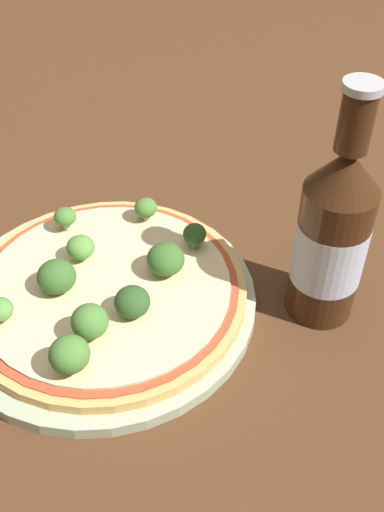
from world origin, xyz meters
TOP-DOWN VIEW (x-y plane):
  - ground_plane at (0.00, 0.00)m, footprint 3.00×3.00m
  - plate at (-0.02, -0.01)m, footprint 0.28×0.28m
  - pizza at (-0.02, -0.01)m, footprint 0.26×0.26m
  - broccoli_floret_0 at (0.03, -0.02)m, footprint 0.03×0.03m
  - broccoli_floret_1 at (0.02, -0.06)m, footprint 0.03×0.03m
  - broccoli_floret_2 at (-0.05, -0.04)m, footprint 0.03×0.03m
  - broccoli_floret_3 at (0.02, 0.08)m, footprint 0.02×0.02m
  - broccoli_floret_4 at (-0.10, 0.02)m, footprint 0.02×0.02m
  - broccoli_floret_6 at (-0.05, 0.08)m, footprint 0.02×0.02m
  - broccoli_floret_7 at (0.02, 0.03)m, footprint 0.03×0.03m
  - broccoli_floret_8 at (-0.06, 0.00)m, footprint 0.03×0.03m
  - broccoli_floret_9 at (0.03, -0.10)m, footprint 0.03×0.03m
  - beer_bottle at (0.14, 0.10)m, footprint 0.06×0.06m

SIDE VIEW (x-z plane):
  - ground_plane at x=0.00m, z-range 0.00..0.00m
  - plate at x=-0.02m, z-range 0.00..0.01m
  - pizza at x=-0.02m, z-range 0.01..0.03m
  - broccoli_floret_0 at x=0.03m, z-range 0.03..0.05m
  - broccoli_floret_8 at x=-0.06m, z-range 0.03..0.05m
  - broccoli_floret_6 at x=-0.05m, z-range 0.03..0.05m
  - broccoli_floret_2 at x=-0.05m, z-range 0.03..0.06m
  - broccoli_floret_3 at x=0.02m, z-range 0.03..0.05m
  - broccoli_floret_4 at x=-0.10m, z-range 0.03..0.05m
  - broccoli_floret_7 at x=0.02m, z-range 0.03..0.06m
  - broccoli_floret_1 at x=0.02m, z-range 0.03..0.06m
  - broccoli_floret_9 at x=0.03m, z-range 0.03..0.06m
  - beer_bottle at x=0.14m, z-range -0.03..0.20m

